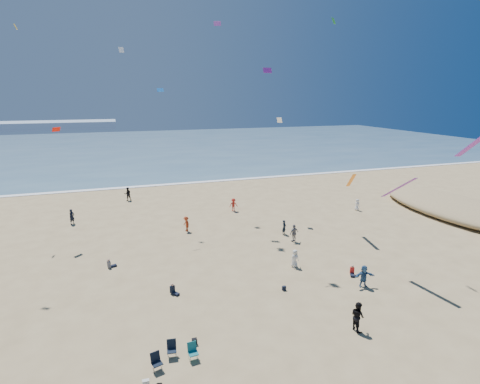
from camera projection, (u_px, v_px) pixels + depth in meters
name	position (u px, v px, depth m)	size (l,w,h in m)	color
ground	(252.00, 371.00, 20.07)	(220.00, 220.00, 0.00)	tan
ocean	(137.00, 147.00, 107.29)	(220.00, 100.00, 0.06)	#476B84
surf_line	(157.00, 185.00, 61.38)	(220.00, 1.20, 0.08)	white
standing_flyers	(232.00, 244.00, 34.95)	(37.66, 39.64, 1.92)	#9E3316
seated_group	(254.00, 315.00, 24.44)	(19.96, 23.54, 0.84)	white
chair_cluster	(174.00, 355.00, 20.54)	(2.70, 1.51, 1.00)	black
white_tote	(146.00, 383.00, 18.90)	(0.35, 0.20, 0.40)	silver
black_backpack	(195.00, 341.00, 22.14)	(0.30, 0.22, 0.38)	black
navy_bag	(284.00, 288.00, 28.31)	(0.28, 0.18, 0.34)	black
kites_aloft	(293.00, 96.00, 31.60)	(31.79, 38.15, 27.89)	yellow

